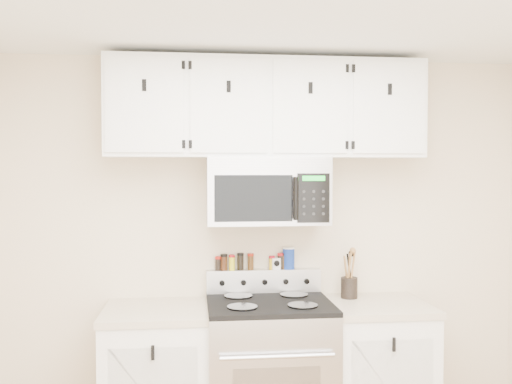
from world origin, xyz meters
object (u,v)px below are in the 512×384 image
at_px(range, 269,376).
at_px(utensil_crock, 349,286).
at_px(salt_canister, 289,258).
at_px(microwave, 267,191).

xyz_separation_m(range, utensil_crock, (0.55, 0.17, 0.51)).
relative_size(range, salt_canister, 7.51).
xyz_separation_m(microwave, utensil_crock, (0.55, 0.04, -0.63)).
relative_size(range, microwave, 1.45).
bearing_deg(range, utensil_crock, 16.99).
bearing_deg(salt_canister, microwave, -137.07).
bearing_deg(utensil_crock, microwave, -175.66).
bearing_deg(microwave, range, -90.23).
bearing_deg(salt_canister, utensil_crock, -16.48).
relative_size(utensil_crock, salt_canister, 2.17).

